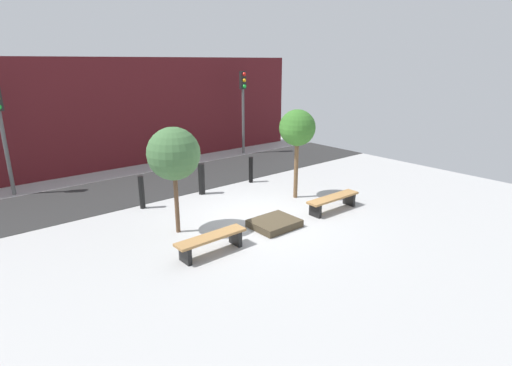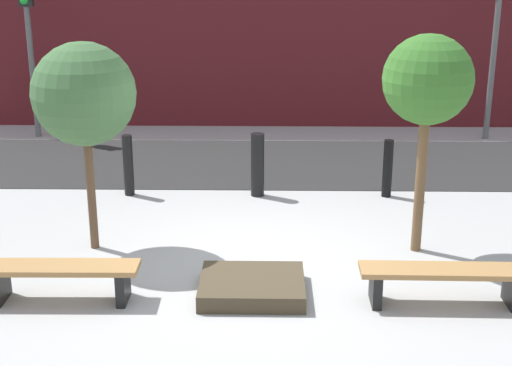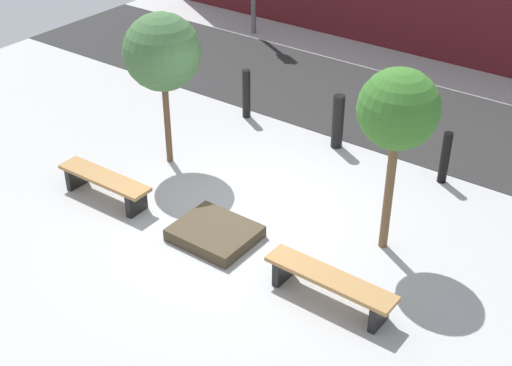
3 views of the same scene
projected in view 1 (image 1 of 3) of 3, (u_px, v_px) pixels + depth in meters
ground_plane at (257, 219)px, 10.93m from camera, size 18.00×18.00×0.00m
road_strip at (174, 181)px, 14.39m from camera, size 18.00×3.30×0.01m
building_facade at (131, 112)px, 16.16m from camera, size 16.20×0.50×4.30m
bench_left at (211, 241)px, 8.91m from camera, size 1.72×0.41×0.43m
bench_right at (333, 200)px, 11.47m from camera, size 1.84×0.41×0.43m
planter_bed at (274, 223)px, 10.40m from camera, size 1.17×0.98×0.19m
tree_behind_left_bench at (174, 154)px, 9.52m from camera, size 1.28×1.28×2.67m
tree_behind_right_bench at (297, 129)px, 12.03m from camera, size 1.10×1.10×2.77m
bollard_far_left at (142, 192)px, 11.60m from camera, size 0.16×0.16×0.98m
bollard_left at (202, 179)px, 12.85m from camera, size 0.21×0.21×1.01m
bollard_center at (251, 170)px, 14.12m from camera, size 0.15×0.15×0.92m
traffic_light_west at (1, 120)px, 12.23m from camera, size 0.28×0.27×3.46m
traffic_light_mid_west at (243, 98)px, 17.95m from camera, size 0.28×0.27×3.71m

